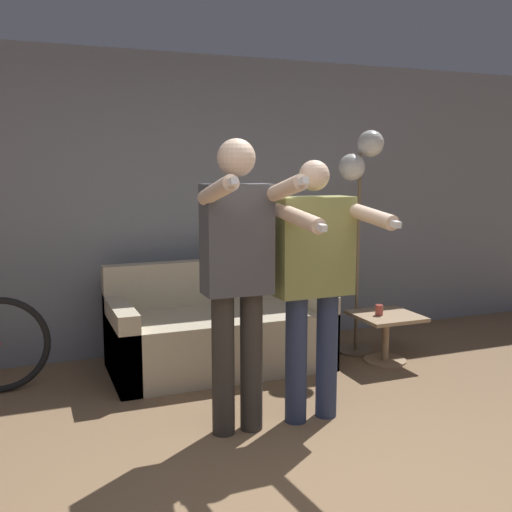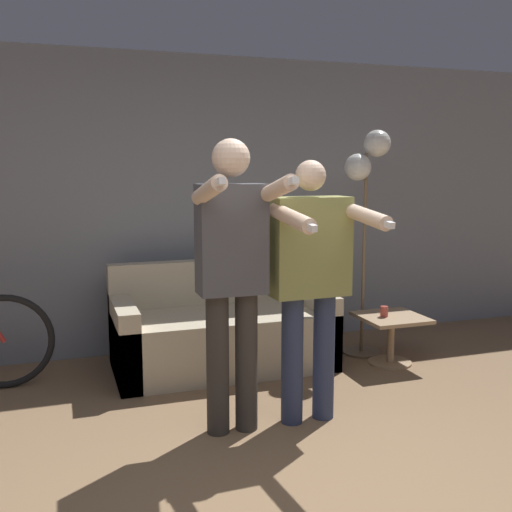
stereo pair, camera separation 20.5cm
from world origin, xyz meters
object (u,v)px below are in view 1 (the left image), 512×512
object	(u,v)px
person_left	(238,266)
cat	(240,250)
side_table	(386,327)
floor_lamp	(361,178)
person_right	(314,272)
couch	(218,333)
cup	(379,310)

from	to	relation	value
person_left	cat	size ratio (longest dim) A/B	3.54
person_left	side_table	xyz separation A→B (m)	(1.62, 0.84, -0.75)
floor_lamp	side_table	distance (m)	1.29
person_right	cat	world-z (taller)	person_right
cat	floor_lamp	bearing A→B (deg)	-21.62
floor_lamp	couch	bearing A→B (deg)	177.43
person_right	couch	bearing A→B (deg)	99.91
side_table	cup	size ratio (longest dim) A/B	5.96
floor_lamp	side_table	size ratio (longest dim) A/B	3.77
couch	cup	distance (m)	1.35
person_left	side_table	size ratio (longest dim) A/B	3.49
person_right	cup	bearing A→B (deg)	37.18
person_left	person_right	size ratio (longest dim) A/B	1.07
couch	floor_lamp	xyz separation A→B (m)	(1.28, -0.06, 1.25)
cup	floor_lamp	bearing A→B (deg)	92.20
person_right	cat	distance (m)	1.55
cat	floor_lamp	xyz separation A→B (m)	(0.97, -0.38, 0.63)
cat	cup	world-z (taller)	cat
person_left	floor_lamp	size ratio (longest dim) A/B	0.93
couch	side_table	world-z (taller)	couch
person_right	side_table	bearing A→B (deg)	35.38
person_right	cup	world-z (taller)	person_right
couch	person_right	xyz separation A→B (m)	(0.25, -1.22, 0.69)
cup	person_left	bearing A→B (deg)	-151.76
floor_lamp	person_left	bearing A→B (deg)	-142.99
person_left	person_right	distance (m)	0.52
cat	side_table	xyz separation A→B (m)	(1.05, -0.71, -0.61)
person_left	cat	xyz separation A→B (m)	(0.58, 1.54, -0.13)
couch	floor_lamp	bearing A→B (deg)	-2.57
couch	floor_lamp	distance (m)	1.79
couch	person_left	xyz separation A→B (m)	(-0.27, -1.22, 0.76)
person_right	side_table	size ratio (longest dim) A/B	3.25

